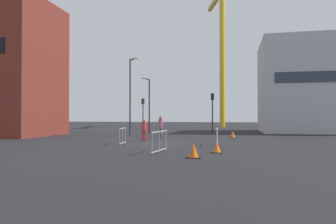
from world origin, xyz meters
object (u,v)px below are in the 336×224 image
(streetlamp_short, at_px, (148,100))
(traffic_light_near, at_px, (143,109))
(pedestrian_waiting, at_px, (144,128))
(traffic_light_median, at_px, (212,107))
(pedestrian_walking, at_px, (160,125))
(traffic_cone_on_verge, at_px, (217,147))
(streetlamp_tall, at_px, (131,91))
(traffic_cone_by_barrier, at_px, (233,135))
(construction_crane, at_px, (222,37))
(traffic_cone_striped, at_px, (193,151))

(streetlamp_short, height_order, traffic_light_near, streetlamp_short)
(pedestrian_waiting, bearing_deg, traffic_light_median, 69.28)
(pedestrian_walking, distance_m, traffic_cone_on_verge, 11.13)
(streetlamp_tall, distance_m, pedestrian_walking, 5.56)
(traffic_cone_on_verge, bearing_deg, traffic_light_median, 94.67)
(pedestrian_walking, bearing_deg, streetlamp_tall, 142.33)
(streetlamp_short, bearing_deg, traffic_light_near, 112.91)
(traffic_cone_by_barrier, bearing_deg, traffic_light_near, 139.02)
(traffic_cone_by_barrier, bearing_deg, construction_crane, 94.16)
(pedestrian_waiting, bearing_deg, construction_crane, 82.45)
(traffic_light_near, bearing_deg, streetlamp_tall, -81.41)
(pedestrian_walking, bearing_deg, streetlamp_short, 114.72)
(traffic_cone_by_barrier, bearing_deg, traffic_cone_striped, -96.87)
(pedestrian_walking, height_order, traffic_cone_striped, pedestrian_walking)
(traffic_light_near, bearing_deg, traffic_cone_on_verge, -63.99)
(streetlamp_short, bearing_deg, streetlamp_tall, -103.89)
(streetlamp_tall, bearing_deg, pedestrian_walking, -37.67)
(streetlamp_tall, bearing_deg, traffic_light_near, 98.59)
(traffic_light_near, xyz_separation_m, traffic_cone_striped, (9.19, -22.81, -2.41))
(traffic_cone_on_verge, xyz_separation_m, traffic_cone_striped, (-0.89, -2.16, 0.03))
(streetlamp_short, xyz_separation_m, pedestrian_waiting, (2.48, -9.85, -2.62))
(streetlamp_tall, height_order, pedestrian_waiting, streetlamp_tall)
(streetlamp_tall, height_order, streetlamp_short, streetlamp_tall)
(construction_crane, bearing_deg, traffic_light_median, -90.38)
(streetlamp_short, height_order, pedestrian_walking, streetlamp_short)
(pedestrian_waiting, xyz_separation_m, traffic_cone_on_verge, (5.56, -5.99, -0.68))
(streetlamp_short, bearing_deg, pedestrian_walking, -65.28)
(streetlamp_tall, relative_size, traffic_cone_by_barrier, 12.62)
(streetlamp_short, relative_size, traffic_light_median, 1.38)
(pedestrian_waiting, relative_size, traffic_cone_by_barrier, 2.78)
(traffic_light_near, relative_size, traffic_cone_striped, 6.39)
(pedestrian_walking, xyz_separation_m, traffic_cone_on_verge, (5.25, -9.78, -0.83))
(streetlamp_short, bearing_deg, traffic_cone_striped, -68.32)
(pedestrian_walking, bearing_deg, traffic_cone_by_barrier, 13.99)
(streetlamp_short, relative_size, traffic_cone_on_verge, 10.31)
(traffic_cone_on_verge, relative_size, traffic_cone_striped, 0.90)
(construction_crane, relative_size, traffic_light_median, 5.70)
(traffic_light_median, height_order, pedestrian_walking, traffic_light_median)
(streetlamp_short, xyz_separation_m, pedestrian_walking, (2.79, -6.06, -2.47))
(streetlamp_short, relative_size, traffic_cone_striped, 9.28)
(traffic_cone_on_verge, bearing_deg, traffic_cone_by_barrier, 86.30)
(traffic_light_near, bearing_deg, streetlamp_short, -67.09)
(streetlamp_tall, bearing_deg, traffic_cone_striped, -61.57)
(streetlamp_short, bearing_deg, traffic_cone_on_verge, -63.08)
(traffic_light_near, bearing_deg, traffic_cone_by_barrier, -40.98)
(traffic_cone_striped, bearing_deg, pedestrian_walking, 110.08)
(construction_crane, relative_size, traffic_cone_striped, 38.39)
(traffic_cone_by_barrier, bearing_deg, pedestrian_waiting, -139.99)
(traffic_cone_striped, distance_m, traffic_cone_by_barrier, 13.52)
(construction_crane, bearing_deg, streetlamp_short, -106.69)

